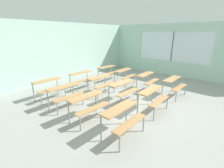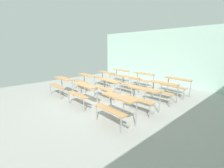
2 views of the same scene
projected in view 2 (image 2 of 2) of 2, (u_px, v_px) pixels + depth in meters
name	position (u px, v px, depth m)	size (l,w,h in m)	color
ground	(105.00, 100.00, 6.04)	(10.00, 9.00, 0.05)	#9E9E99
wall_back	(166.00, 57.00, 8.62)	(10.00, 0.12, 3.00)	silver
desk_bench_r0c0	(61.00, 82.00, 6.48)	(1.10, 0.60, 0.74)	tan
desk_bench_r0c1	(83.00, 90.00, 5.34)	(1.11, 0.61, 0.74)	tan
desk_bench_r0c2	(116.00, 103.00, 4.07)	(1.11, 0.61, 0.74)	tan
desk_bench_r1c0	(85.00, 78.00, 7.32)	(1.13, 0.65, 0.74)	tan
desk_bench_r1c1	(107.00, 85.00, 6.12)	(1.11, 0.62, 0.74)	tan
desk_bench_r1c2	(142.00, 94.00, 4.86)	(1.12, 0.64, 0.74)	tan
desk_bench_r2c0	(105.00, 75.00, 8.10)	(1.10, 0.59, 0.74)	tan
desk_bench_r2c1	(127.00, 80.00, 6.87)	(1.10, 0.59, 0.74)	tan
desk_bench_r2c2	(162.00, 87.00, 5.68)	(1.13, 0.64, 0.74)	tan
desk_bench_r3c0	(120.00, 73.00, 8.83)	(1.11, 0.62, 0.74)	tan
desk_bench_r3c1	(142.00, 77.00, 7.67)	(1.10, 0.59, 0.74)	tan
desk_bench_r3c2	(176.00, 83.00, 6.42)	(1.13, 0.64, 0.74)	tan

